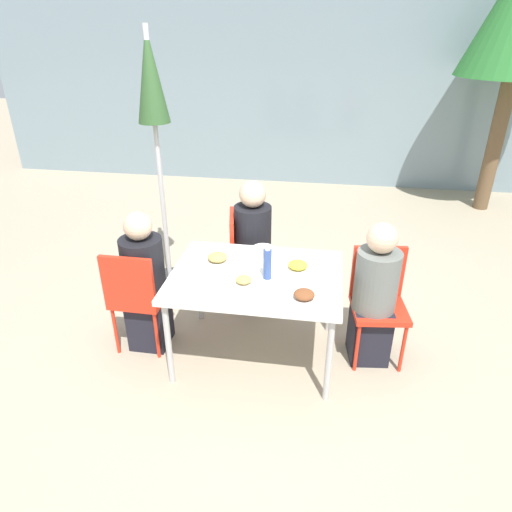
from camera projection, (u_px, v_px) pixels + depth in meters
name	position (u px, v px, depth m)	size (l,w,h in m)	color
ground_plane	(256.00, 353.00, 3.68)	(24.00, 24.00, 0.00)	tan
building_facade	(303.00, 86.00, 6.96)	(10.00, 0.20, 3.00)	gray
dining_table	(256.00, 281.00, 3.37)	(1.25, 0.94, 0.73)	white
chair_left	(136.00, 293.00, 3.50)	(0.40, 0.40, 0.89)	red
person_left	(145.00, 285.00, 3.55)	(0.32, 0.32, 1.16)	black
chair_right	(378.00, 295.00, 3.48)	(0.45, 0.45, 0.89)	red
person_right	(374.00, 298.00, 3.40)	(0.32, 0.32, 1.15)	black
chair_far	(244.00, 252.00, 4.13)	(0.47, 0.47, 0.89)	red
person_far	(253.00, 248.00, 4.07)	(0.34, 0.34, 1.20)	#383842
closed_umbrella	(153.00, 104.00, 3.91)	(0.36, 0.36, 2.37)	#333333
plate_0	(244.00, 282.00, 3.20)	(0.21, 0.21, 0.06)	white
plate_1	(304.00, 296.00, 3.02)	(0.26, 0.26, 0.07)	white
plate_2	(218.00, 259.00, 3.49)	(0.27, 0.27, 0.07)	white
plate_3	(298.00, 267.00, 3.38)	(0.26, 0.26, 0.07)	white
bottle	(267.00, 264.00, 3.24)	(0.06, 0.06, 0.25)	#334C8E
drinking_cup	(241.00, 298.00, 2.97)	(0.08, 0.08, 0.10)	white
salad_bowl	(263.00, 251.00, 3.61)	(0.18, 0.18, 0.06)	white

